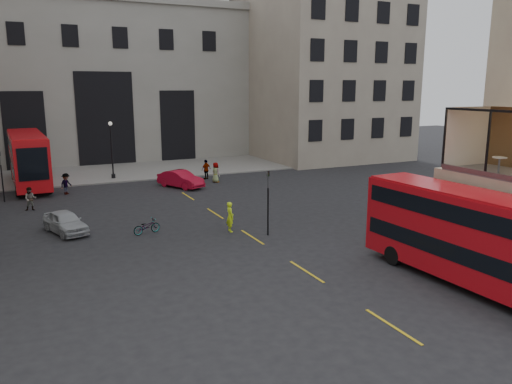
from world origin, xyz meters
name	(u,v)px	position (x,y,z in m)	size (l,w,h in m)	color
ground	(434,316)	(0.00, 0.00, 0.00)	(140.00, 140.00, 0.00)	black
gateway	(96,78)	(-5.00, 47.99, 9.39)	(35.00, 10.60, 18.00)	gray
building_right	(319,70)	(20.00, 39.97, 10.39)	(16.60, 18.60, 20.00)	#9E937F
pavement_far	(107,172)	(-6.00, 38.00, 0.06)	(40.00, 12.00, 0.12)	slate
traffic_light_near	(268,194)	(-1.00, 12.00, 2.42)	(0.16, 0.20, 3.80)	black
traffic_light_far	(1,170)	(-15.00, 28.00, 2.42)	(0.16, 0.20, 3.80)	black
street_lamp_b	(112,154)	(-6.00, 34.00, 2.39)	(0.36, 0.36, 5.33)	black
bus_near	(469,233)	(3.50, 1.78, 2.31)	(2.91, 10.43, 4.12)	#B70C15
bus_far	(28,157)	(-13.06, 33.73, 2.57)	(3.09, 11.58, 4.58)	red
car_a	(65,222)	(-11.57, 17.52, 0.66)	(1.56, 3.87, 1.32)	#A3A7AC
car_b	(181,179)	(-1.45, 27.65, 0.72)	(1.53, 4.39, 1.45)	#AA0A22
bicycle	(147,226)	(-7.29, 15.30, 0.44)	(0.58, 1.67, 0.88)	gray
cyclist	(230,217)	(-2.69, 13.63, 0.90)	(0.66, 0.43, 1.80)	#D4FC1A
pedestrian_a	(30,199)	(-13.26, 24.32, 0.82)	(0.80, 0.62, 1.65)	gray
pedestrian_b	(66,184)	(-10.53, 28.88, 0.85)	(1.10, 0.63, 1.70)	gray
pedestrian_c	(206,169)	(1.83, 30.35, 0.91)	(1.07, 0.45, 1.83)	gray
pedestrian_d	(216,172)	(2.09, 28.57, 0.90)	(0.88, 0.57, 1.80)	gray
cafe_table_far	(499,163)	(5.77, 2.44, 5.12)	(0.63, 0.63, 0.78)	beige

